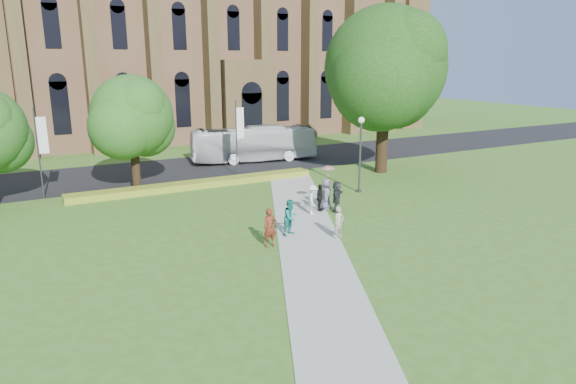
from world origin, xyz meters
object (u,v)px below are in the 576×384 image
streetlamp (360,145)px  pedestrian_0 (270,227)px  large_tree (385,68)px  tour_coach (254,144)px

streetlamp → pedestrian_0: streetlamp is taller
streetlamp → large_tree: large_tree is taller
large_tree → tour_coach: size_ratio=1.17×
tour_coach → streetlamp: bearing=-163.5°
large_tree → tour_coach: bearing=127.9°
streetlamp → tour_coach: bearing=97.1°
pedestrian_0 → large_tree: bearing=34.9°
large_tree → pedestrian_0: large_tree is taller
streetlamp → large_tree: (5.50, 4.50, 5.07)m
streetlamp → pedestrian_0: 12.54m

